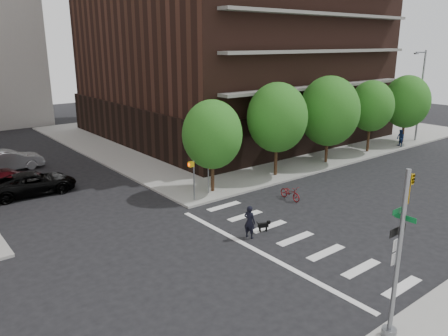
# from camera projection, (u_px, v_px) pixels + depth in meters

# --- Properties ---
(ground) EXTENTS (120.00, 120.00, 0.00)m
(ground) POSITION_uv_depth(u_px,v_px,m) (253.00, 256.00, 21.00)
(ground) COLOR black
(ground) RESTS_ON ground
(sidewalk_ne) EXTENTS (39.00, 33.00, 0.15)m
(sidewalk_ne) POSITION_uv_depth(u_px,v_px,m) (248.00, 130.00, 50.91)
(sidewalk_ne) COLOR gray
(sidewalk_ne) RESTS_ON ground
(crosswalk) EXTENTS (3.85, 13.00, 0.01)m
(crosswalk) POSITION_uv_depth(u_px,v_px,m) (285.00, 243.00, 22.32)
(crosswalk) COLOR silver
(crosswalk) RESTS_ON ground
(tree_a) EXTENTS (4.00, 4.00, 5.90)m
(tree_a) POSITION_uv_depth(u_px,v_px,m) (212.00, 135.00, 28.66)
(tree_a) COLOR #301E11
(tree_a) RESTS_ON sidewalk_ne
(tree_b) EXTENTS (4.50, 4.50, 6.65)m
(tree_b) POSITION_uv_depth(u_px,v_px,m) (277.00, 118.00, 32.11)
(tree_b) COLOR #301E11
(tree_b) RESTS_ON sidewalk_ne
(tree_c) EXTENTS (5.00, 5.00, 6.80)m
(tree_c) POSITION_uv_depth(u_px,v_px,m) (329.00, 111.00, 35.72)
(tree_c) COLOR #301E11
(tree_c) RESTS_ON sidewalk_ne
(tree_d) EXTENTS (4.00, 4.00, 6.20)m
(tree_d) POSITION_uv_depth(u_px,v_px,m) (371.00, 106.00, 39.34)
(tree_d) COLOR #301E11
(tree_d) RESTS_ON sidewalk_ne
(tree_e) EXTENTS (4.50, 4.50, 6.35)m
(tree_e) POSITION_uv_depth(u_px,v_px,m) (407.00, 102.00, 42.96)
(tree_e) COLOR #301E11
(tree_e) RESTS_ON sidewalk_ne
(traffic_signal) EXTENTS (0.90, 0.75, 6.00)m
(traffic_signal) POSITION_uv_depth(u_px,v_px,m) (397.00, 269.00, 14.33)
(traffic_signal) COLOR slate
(traffic_signal) RESTS_ON sidewalk_s
(pedestrian_signal) EXTENTS (2.18, 0.67, 2.60)m
(pedestrian_signal) POSITION_uv_depth(u_px,v_px,m) (197.00, 173.00, 27.82)
(pedestrian_signal) COLOR slate
(pedestrian_signal) RESTS_ON sidewalk_ne
(streetlamp) EXTENTS (2.14, 0.22, 9.00)m
(streetlamp) POSITION_uv_depth(u_px,v_px,m) (420.00, 90.00, 43.53)
(streetlamp) COLOR slate
(streetlamp) RESTS_ON sidewalk_ne
(parked_car_black) EXTENTS (2.88, 5.60, 1.51)m
(parked_car_black) POSITION_uv_depth(u_px,v_px,m) (34.00, 183.00, 29.35)
(parked_car_black) COLOR black
(parked_car_black) RESTS_ON ground
(parked_car_maroon) EXTENTS (2.26, 5.21, 1.49)m
(parked_car_maroon) POSITION_uv_depth(u_px,v_px,m) (7.00, 179.00, 30.18)
(parked_car_maroon) COLOR #36050A
(parked_car_maroon) RESTS_ON ground
(parked_car_silver) EXTENTS (1.90, 5.16, 1.69)m
(parked_car_silver) POSITION_uv_depth(u_px,v_px,m) (9.00, 161.00, 34.63)
(parked_car_silver) COLOR #ADAFB5
(parked_car_silver) RESTS_ON ground
(scooter) EXTENTS (0.77, 1.83, 0.94)m
(scooter) POSITION_uv_depth(u_px,v_px,m) (290.00, 193.00, 28.36)
(scooter) COLOR maroon
(scooter) RESTS_ON ground
(dog_walker) EXTENTS (0.75, 0.61, 1.79)m
(dog_walker) POSITION_uv_depth(u_px,v_px,m) (250.00, 222.00, 22.70)
(dog_walker) COLOR black
(dog_walker) RESTS_ON ground
(dog) EXTENTS (0.68, 0.42, 0.58)m
(dog) POSITION_uv_depth(u_px,v_px,m) (264.00, 225.00, 23.59)
(dog) COLOR black
(dog) RESTS_ON ground
(pedestrian_far) EXTENTS (0.98, 0.89, 1.64)m
(pedestrian_far) POSITION_uv_depth(u_px,v_px,m) (400.00, 138.00, 42.15)
(pedestrian_far) COLOR navy
(pedestrian_far) RESTS_ON sidewalk_ne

